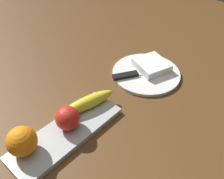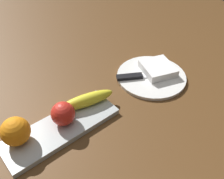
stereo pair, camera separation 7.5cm
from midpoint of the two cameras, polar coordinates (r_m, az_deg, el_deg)
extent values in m
plane|color=#58371A|center=(0.72, -9.78, -8.00)|extent=(2.40, 2.40, 0.00)
cube|color=#B3BBBC|center=(0.70, -8.35, -8.79)|extent=(0.33, 0.11, 0.02)
sphere|color=red|center=(0.68, -8.18, -5.69)|extent=(0.07, 0.07, 0.07)
ellipsoid|color=yellow|center=(0.73, -2.94, -2.57)|extent=(0.17, 0.08, 0.04)
sphere|color=orange|center=(0.66, -18.28, -9.53)|extent=(0.08, 0.08, 0.08)
cylinder|color=white|center=(0.88, 11.49, 2.91)|extent=(0.24, 0.24, 0.01)
cube|color=white|center=(0.89, 12.92, 4.66)|extent=(0.13, 0.14, 0.03)
cube|color=silver|center=(0.87, 10.41, 2.99)|extent=(0.14, 0.09, 0.00)
cube|color=black|center=(0.85, 6.61, 2.86)|extent=(0.09, 0.07, 0.01)
camera|label=1|loc=(0.04, -87.13, 2.50)|focal=39.52mm
camera|label=2|loc=(0.04, 92.87, -2.50)|focal=39.52mm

